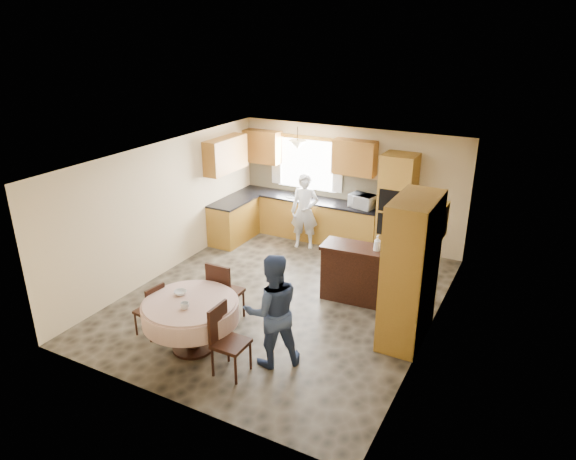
% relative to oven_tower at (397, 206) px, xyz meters
% --- Properties ---
extents(floor, '(5.00, 6.00, 0.01)m').
position_rel_oven_tower_xyz_m(floor, '(-1.15, -2.69, -1.06)').
color(floor, brown).
rests_on(floor, ground).
extents(ceiling, '(5.00, 6.00, 0.01)m').
position_rel_oven_tower_xyz_m(ceiling, '(-1.15, -2.69, 1.44)').
color(ceiling, white).
rests_on(ceiling, wall_back).
extents(wall_back, '(5.00, 0.02, 2.50)m').
position_rel_oven_tower_xyz_m(wall_back, '(-1.15, 0.31, 0.19)').
color(wall_back, '#CFB685').
rests_on(wall_back, floor).
extents(wall_front, '(5.00, 0.02, 2.50)m').
position_rel_oven_tower_xyz_m(wall_front, '(-1.15, -5.69, 0.19)').
color(wall_front, '#CFB685').
rests_on(wall_front, floor).
extents(wall_left, '(0.02, 6.00, 2.50)m').
position_rel_oven_tower_xyz_m(wall_left, '(-3.65, -2.69, 0.19)').
color(wall_left, '#CFB685').
rests_on(wall_left, floor).
extents(wall_right, '(0.02, 6.00, 2.50)m').
position_rel_oven_tower_xyz_m(wall_right, '(1.35, -2.69, 0.19)').
color(wall_right, '#CFB685').
rests_on(wall_right, floor).
extents(window, '(1.40, 0.03, 1.10)m').
position_rel_oven_tower_xyz_m(window, '(-2.15, 0.29, 0.54)').
color(window, white).
rests_on(window, wall_back).
extents(curtain_left, '(0.22, 0.02, 1.15)m').
position_rel_oven_tower_xyz_m(curtain_left, '(-2.90, 0.24, 0.59)').
color(curtain_left, white).
rests_on(curtain_left, wall_back).
extents(curtain_right, '(0.22, 0.02, 1.15)m').
position_rel_oven_tower_xyz_m(curtain_right, '(-1.40, 0.24, 0.59)').
color(curtain_right, white).
rests_on(curtain_right, wall_back).
extents(base_cab_back, '(3.30, 0.60, 0.88)m').
position_rel_oven_tower_xyz_m(base_cab_back, '(-2.00, 0.01, -0.62)').
color(base_cab_back, gold).
rests_on(base_cab_back, floor).
extents(counter_back, '(3.30, 0.64, 0.04)m').
position_rel_oven_tower_xyz_m(counter_back, '(-2.00, 0.01, -0.16)').
color(counter_back, black).
rests_on(counter_back, base_cab_back).
extents(base_cab_left, '(0.60, 1.20, 0.88)m').
position_rel_oven_tower_xyz_m(base_cab_left, '(-3.35, -0.89, -0.62)').
color(base_cab_left, gold).
rests_on(base_cab_left, floor).
extents(counter_left, '(0.64, 1.20, 0.04)m').
position_rel_oven_tower_xyz_m(counter_left, '(-3.35, -0.89, -0.16)').
color(counter_left, black).
rests_on(counter_left, base_cab_left).
extents(backsplash, '(3.30, 0.02, 0.55)m').
position_rel_oven_tower_xyz_m(backsplash, '(-2.00, 0.30, 0.12)').
color(backsplash, tan).
rests_on(backsplash, wall_back).
extents(wall_cab_left, '(0.85, 0.33, 0.72)m').
position_rel_oven_tower_xyz_m(wall_cab_left, '(-3.20, 0.15, 0.85)').
color(wall_cab_left, '#B5752D').
rests_on(wall_cab_left, wall_back).
extents(wall_cab_right, '(0.90, 0.33, 0.72)m').
position_rel_oven_tower_xyz_m(wall_cab_right, '(-1.00, 0.15, 0.85)').
color(wall_cab_right, '#B5752D').
rests_on(wall_cab_right, wall_back).
extents(wall_cab_side, '(0.33, 1.20, 0.72)m').
position_rel_oven_tower_xyz_m(wall_cab_side, '(-3.48, -0.89, 0.85)').
color(wall_cab_side, '#B5752D').
rests_on(wall_cab_side, wall_left).
extents(oven_tower, '(0.66, 0.62, 2.12)m').
position_rel_oven_tower_xyz_m(oven_tower, '(0.00, 0.00, 0.00)').
color(oven_tower, gold).
rests_on(oven_tower, floor).
extents(oven_upper, '(0.56, 0.01, 0.45)m').
position_rel_oven_tower_xyz_m(oven_upper, '(0.00, -0.31, 0.19)').
color(oven_upper, black).
rests_on(oven_upper, oven_tower).
extents(oven_lower, '(0.56, 0.01, 0.45)m').
position_rel_oven_tower_xyz_m(oven_lower, '(0.00, -0.31, -0.31)').
color(oven_lower, black).
rests_on(oven_lower, oven_tower).
extents(pendant, '(0.36, 0.36, 0.18)m').
position_rel_oven_tower_xyz_m(pendant, '(-2.15, -0.19, 1.06)').
color(pendant, beige).
rests_on(pendant, ceiling).
extents(sideboard, '(1.34, 0.63, 0.93)m').
position_rel_oven_tower_xyz_m(sideboard, '(0.03, -2.14, -0.60)').
color(sideboard, '#32170D').
rests_on(sideboard, floor).
extents(space_heater, '(0.52, 0.45, 0.61)m').
position_rel_oven_tower_xyz_m(space_heater, '(0.44, -1.56, -0.76)').
color(space_heater, black).
rests_on(space_heater, floor).
extents(cupboard, '(0.59, 1.17, 2.24)m').
position_rel_oven_tower_xyz_m(cupboard, '(1.07, -2.90, 0.06)').
color(cupboard, gold).
rests_on(cupboard, floor).
extents(dining_table, '(1.38, 1.38, 0.79)m').
position_rel_oven_tower_xyz_m(dining_table, '(-1.59, -4.65, -0.45)').
color(dining_table, '#32170D').
rests_on(dining_table, floor).
extents(chair_left, '(0.42, 0.42, 0.86)m').
position_rel_oven_tower_xyz_m(chair_left, '(-2.33, -4.64, -0.58)').
color(chair_left, '#32170D').
rests_on(chair_left, floor).
extents(chair_back, '(0.47, 0.47, 1.05)m').
position_rel_oven_tower_xyz_m(chair_back, '(-1.60, -3.83, -0.48)').
color(chair_back, '#32170D').
rests_on(chair_back, floor).
extents(chair_right, '(0.43, 0.43, 0.99)m').
position_rel_oven_tower_xyz_m(chair_right, '(-0.85, -4.85, -0.51)').
color(chair_right, '#32170D').
rests_on(chair_right, floor).
extents(framed_picture, '(0.06, 0.64, 0.53)m').
position_rel_oven_tower_xyz_m(framed_picture, '(1.32, -2.19, 0.60)').
color(framed_picture, gold).
rests_on(framed_picture, wall_right).
extents(microwave, '(0.58, 0.45, 0.29)m').
position_rel_oven_tower_xyz_m(microwave, '(-0.71, -0.04, 0.00)').
color(microwave, silver).
rests_on(microwave, counter_back).
extents(person_sink, '(0.67, 0.53, 1.61)m').
position_rel_oven_tower_xyz_m(person_sink, '(-1.81, -0.51, -0.26)').
color(person_sink, silver).
rests_on(person_sink, floor).
extents(person_dining, '(1.01, 1.00, 1.65)m').
position_rel_oven_tower_xyz_m(person_dining, '(-0.40, -4.38, -0.24)').
color(person_dining, navy).
rests_on(person_dining, floor).
extents(bowl_sideboard, '(0.26, 0.26, 0.05)m').
position_rel_oven_tower_xyz_m(bowl_sideboard, '(-0.27, -2.14, -0.10)').
color(bowl_sideboard, '#B2B2B2').
rests_on(bowl_sideboard, sideboard).
extents(bottle_sideboard, '(0.13, 0.13, 0.32)m').
position_rel_oven_tower_xyz_m(bottle_sideboard, '(0.31, -2.14, 0.03)').
color(bottle_sideboard, silver).
rests_on(bottle_sideboard, sideboard).
extents(cup_table, '(0.14, 0.14, 0.10)m').
position_rel_oven_tower_xyz_m(cup_table, '(-1.52, -4.85, -0.22)').
color(cup_table, '#B2B2B2').
rests_on(cup_table, dining_table).
extents(bowl_table, '(0.23, 0.23, 0.06)m').
position_rel_oven_tower_xyz_m(bowl_table, '(-1.84, -4.55, -0.24)').
color(bowl_table, '#B2B2B2').
rests_on(bowl_table, dining_table).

